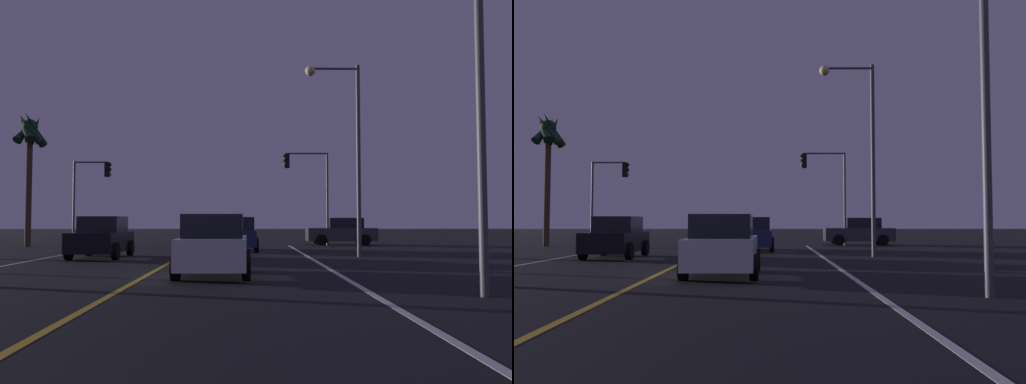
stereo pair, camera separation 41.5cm
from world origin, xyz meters
TOP-DOWN VIEW (x-y plane):
  - lane_edge_right at (5.39, 13.04)m, footprint 0.16×38.07m
  - lane_center_divider at (0.00, 13.04)m, footprint 0.16×38.07m
  - car_oncoming at (-3.17, 21.54)m, footprint 2.02×4.30m
  - car_lead_same_lane at (1.87, 14.10)m, footprint 2.02×4.30m
  - car_ahead_far at (2.37, 26.51)m, footprint 2.02×4.30m
  - car_crossing_side at (8.80, 33.29)m, footprint 4.30×2.02m
  - traffic_light_near_right at (6.52, 32.57)m, footprint 2.82×0.36m
  - traffic_light_near_left at (-6.71, 32.57)m, footprint 2.35×0.36m
  - street_lamp_right_near at (6.99, 9.76)m, footprint 2.50×0.44m
  - street_lamp_right_far at (7.02, 21.90)m, footprint 2.35×0.44m
  - palm_tree_left_far at (-10.04, 31.26)m, footprint 1.98×2.20m

SIDE VIEW (x-z plane):
  - lane_edge_right at x=5.39m, z-range 0.00..0.01m
  - lane_center_divider at x=0.00m, z-range 0.00..0.01m
  - car_oncoming at x=-3.17m, z-range -0.03..1.67m
  - car_lead_same_lane at x=1.87m, z-range -0.03..1.67m
  - car_ahead_far at x=2.37m, z-range -0.03..1.67m
  - car_crossing_side at x=8.80m, z-range -0.03..1.67m
  - traffic_light_near_left at x=-6.71m, z-range 1.23..6.39m
  - traffic_light_near_right at x=6.52m, z-range 1.36..7.09m
  - street_lamp_right_far at x=7.02m, z-range 1.10..9.28m
  - street_lamp_right_near at x=6.99m, z-range 1.12..9.58m
  - palm_tree_left_far at x=-10.04m, z-range 2.32..10.30m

